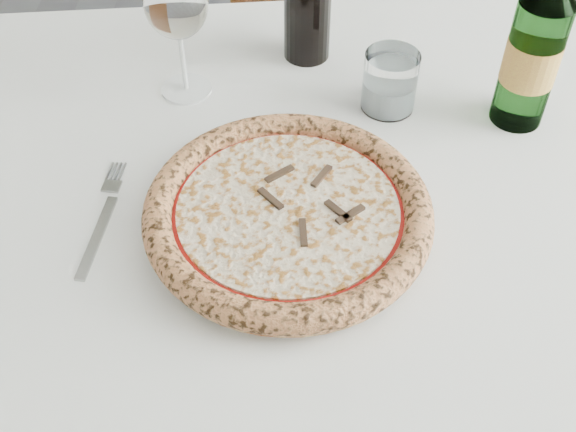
% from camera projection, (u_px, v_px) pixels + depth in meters
% --- Properties ---
extents(dining_table, '(1.49, 0.99, 0.76)m').
position_uv_depth(dining_table, '(291.00, 218.00, 1.00)').
color(dining_table, brown).
rests_on(dining_table, floor).
extents(chair_far, '(0.46, 0.46, 0.93)m').
position_uv_depth(chair_far, '(300.00, 7.00, 1.62)').
color(chair_far, brown).
rests_on(chair_far, floor).
extents(plate, '(0.30, 0.30, 0.02)m').
position_uv_depth(plate, '(288.00, 222.00, 0.85)').
color(plate, silver).
rests_on(plate, dining_table).
extents(pizza, '(0.34, 0.34, 0.04)m').
position_uv_depth(pizza, '(288.00, 212.00, 0.84)').
color(pizza, '#E2BA7A').
rests_on(pizza, plate).
extents(fork, '(0.02, 0.19, 0.00)m').
position_uv_depth(fork, '(102.00, 220.00, 0.87)').
color(fork, '#959595').
rests_on(fork, dining_table).
extents(wine_glass, '(0.09, 0.09, 0.19)m').
position_uv_depth(wine_glass, '(176.00, 6.00, 0.94)').
color(wine_glass, white).
rests_on(wine_glass, dining_table).
extents(tumbler, '(0.07, 0.07, 0.08)m').
position_uv_depth(tumbler, '(390.00, 85.00, 0.99)').
color(tumbler, white).
rests_on(tumbler, dining_table).
extents(beer_bottle, '(0.07, 0.07, 0.28)m').
position_uv_depth(beer_bottle, '(534.00, 50.00, 0.92)').
color(beer_bottle, '#4C8247').
rests_on(beer_bottle, dining_table).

